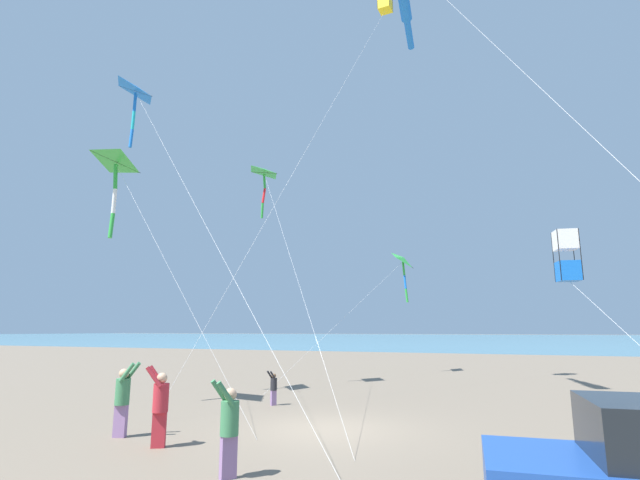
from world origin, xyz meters
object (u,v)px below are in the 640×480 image
(kite_delta_small_distant, at_px, (117,162))
(kite_delta_black_fish_shape, at_px, (264,173))
(person_adult_flyer, at_px, (160,402))
(kite_delta_green_low_center, at_px, (404,261))
(person_bystander_far, at_px, (229,424))
(kite_delta_long_streamer_right, at_px, (137,91))
(person_child_grey_jacket, at_px, (123,396))
(kite_box_checkered_midright, at_px, (567,256))
(person_child_green_jacket, at_px, (274,386))

(kite_delta_small_distant, distance_m, kite_delta_black_fish_shape, 8.04)
(person_adult_flyer, distance_m, kite_delta_green_low_center, 22.31)
(person_bystander_far, height_order, kite_delta_long_streamer_right, kite_delta_long_streamer_right)
(person_adult_flyer, relative_size, person_bystander_far, 1.05)
(person_adult_flyer, relative_size, person_child_grey_jacket, 0.99)
(kite_box_checkered_midright, bearing_deg, kite_delta_black_fish_shape, 62.93)
(person_child_grey_jacket, bearing_deg, kite_delta_long_streamer_right, 46.46)
(person_child_green_jacket, bearing_deg, kite_box_checkered_midright, -100.84)
(person_child_grey_jacket, bearing_deg, kite_delta_small_distant, 52.52)
(person_child_grey_jacket, height_order, person_bystander_far, person_child_grey_jacket)
(person_child_grey_jacket, distance_m, kite_delta_small_distant, 9.60)
(person_child_grey_jacket, xyz_separation_m, person_bystander_far, (-1.89, -4.39, -0.05))
(kite_box_checkered_midright, bearing_deg, person_child_green_jacket, 79.16)
(kite_delta_long_streamer_right, xyz_separation_m, kite_delta_small_distant, (-1.76, -1.03, -4.02))
(person_child_green_jacket, distance_m, kite_delta_black_fish_shape, 11.50)
(person_bystander_far, distance_m, kite_delta_green_low_center, 23.66)
(person_bystander_far, height_order, kite_box_checkered_midright, kite_box_checkered_midright)
(person_child_green_jacket, xyz_separation_m, kite_box_checkered_midright, (-1.85, -9.68, 3.96))
(person_bystander_far, height_order, kite_delta_small_distant, kite_delta_small_distant)
(kite_delta_long_streamer_right, height_order, kite_delta_green_low_center, kite_delta_long_streamer_right)
(person_bystander_far, bearing_deg, kite_delta_small_distant, 59.19)
(person_child_green_jacket, relative_size, kite_box_checkered_midright, 0.17)
(person_child_green_jacket, height_order, person_bystander_far, person_bystander_far)
(person_adult_flyer, height_order, kite_delta_green_low_center, kite_delta_green_low_center)
(person_adult_flyer, distance_m, person_child_green_jacket, 6.59)
(kite_delta_small_distant, height_order, kite_delta_black_fish_shape, kite_delta_black_fish_shape)
(person_child_green_jacket, distance_m, kite_box_checkered_midright, 10.62)
(kite_delta_green_low_center, bearing_deg, person_child_grey_jacket, 171.76)
(kite_delta_black_fish_shape, xyz_separation_m, kite_delta_green_low_center, (10.11, -5.00, -3.52))
(kite_delta_long_streamer_right, bearing_deg, kite_delta_small_distant, -149.60)
(person_child_green_jacket, relative_size, person_bystander_far, 0.70)
(person_adult_flyer, relative_size, person_child_green_jacket, 1.51)
(person_child_grey_jacket, bearing_deg, kite_box_checkered_midright, -68.85)
(person_bystander_far, relative_size, kite_delta_small_distant, 0.19)
(kite_delta_small_distant, relative_size, kite_delta_black_fish_shape, 0.82)
(person_child_grey_jacket, relative_size, person_bystander_far, 1.05)
(person_child_grey_jacket, xyz_separation_m, kite_box_checkered_midright, (4.21, -10.88, 3.61))
(person_bystander_far, relative_size, kite_delta_long_streamer_right, 0.13)
(person_adult_flyer, xyz_separation_m, person_child_green_jacket, (6.57, 0.42, -0.34))
(person_child_green_jacket, height_order, kite_box_checkered_midright, kite_box_checkered_midright)
(person_bystander_far, relative_size, kite_delta_black_fish_shape, 0.15)
(person_bystander_far, height_order, kite_delta_black_fish_shape, kite_delta_black_fish_shape)
(person_adult_flyer, bearing_deg, person_child_green_jacket, 3.64)
(kite_delta_long_streamer_right, relative_size, kite_delta_black_fish_shape, 1.16)
(kite_delta_black_fish_shape, bearing_deg, person_child_grey_jacket, -169.60)
(person_child_grey_jacket, bearing_deg, person_child_green_jacket, -11.20)
(person_child_green_jacket, distance_m, person_bystander_far, 8.58)
(person_child_green_jacket, height_order, kite_delta_long_streamer_right, kite_delta_long_streamer_right)
(person_adult_flyer, xyz_separation_m, kite_delta_green_low_center, (21.40, -1.41, 6.14))
(person_child_grey_jacket, distance_m, person_bystander_far, 4.78)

